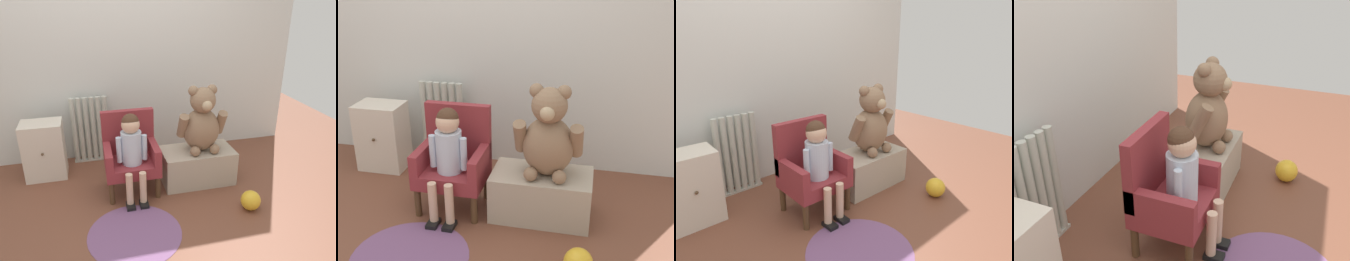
# 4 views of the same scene
# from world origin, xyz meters

# --- Properties ---
(ground_plane) EXTENTS (6.00, 6.00, 0.00)m
(ground_plane) POSITION_xyz_m (0.00, 0.00, 0.00)
(ground_plane) COLOR brown
(back_wall) EXTENTS (3.80, 0.05, 2.40)m
(back_wall) POSITION_xyz_m (0.00, 1.27, 1.20)
(back_wall) COLOR silver
(back_wall) RESTS_ON ground_plane
(radiator) EXTENTS (0.37, 0.05, 0.68)m
(radiator) POSITION_xyz_m (-0.29, 1.14, 0.34)
(radiator) COLOR #B8BCAE
(radiator) RESTS_ON ground_plane
(small_dresser) EXTENTS (0.37, 0.29, 0.54)m
(small_dresser) POSITION_xyz_m (-0.72, 0.93, 0.27)
(small_dresser) COLOR beige
(small_dresser) RESTS_ON ground_plane
(child_armchair) EXTENTS (0.45, 0.38, 0.70)m
(child_armchair) POSITION_xyz_m (0.03, 0.52, 0.34)
(child_armchair) COLOR maroon
(child_armchair) RESTS_ON ground_plane
(child_figure) EXTENTS (0.25, 0.35, 0.73)m
(child_figure) POSITION_xyz_m (0.03, 0.41, 0.48)
(child_figure) COLOR silver
(child_figure) RESTS_ON ground_plane
(low_bench) EXTENTS (0.65, 0.35, 0.31)m
(low_bench) POSITION_xyz_m (0.63, 0.50, 0.16)
(low_bench) COLOR tan
(low_bench) RESTS_ON ground_plane
(large_teddy_bear) EXTENTS (0.43, 0.30, 0.59)m
(large_teddy_bear) POSITION_xyz_m (0.66, 0.50, 0.58)
(large_teddy_bear) COLOR #88694E
(large_teddy_bear) RESTS_ON low_bench
(floor_rug) EXTENTS (0.69, 0.69, 0.01)m
(floor_rug) POSITION_xyz_m (-0.04, -0.10, 0.00)
(floor_rug) COLOR #734B74
(floor_rug) RESTS_ON ground_plane
(toy_ball) EXTENTS (0.16, 0.16, 0.16)m
(toy_ball) POSITION_xyz_m (0.91, -0.02, 0.08)
(toy_ball) COLOR gold
(toy_ball) RESTS_ON ground_plane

